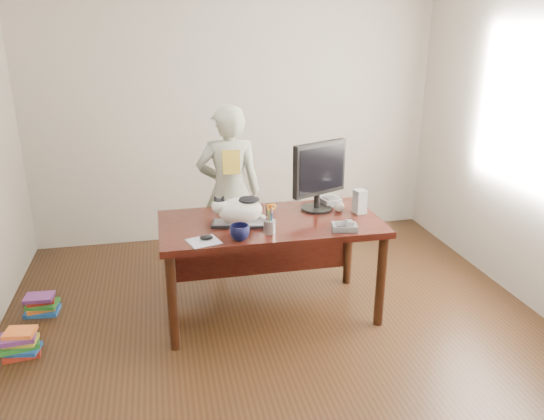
{
  "coord_description": "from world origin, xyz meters",
  "views": [
    {
      "loc": [
        -0.75,
        -2.92,
        2.11
      ],
      "look_at": [
        0.0,
        0.55,
        0.85
      ],
      "focal_mm": 35.0,
      "sensor_mm": 36.0,
      "label": 1
    }
  ],
  "objects_px": {
    "calculator": "(329,200)",
    "person": "(229,192)",
    "desk": "(268,236)",
    "baseball": "(339,207)",
    "book_stack": "(239,205)",
    "book_pile_a": "(21,343)",
    "keyboard": "(241,224)",
    "cat": "(239,209)",
    "phone": "(345,226)",
    "book_pile_b": "(41,305)",
    "speaker": "(360,201)",
    "pen_cup": "(270,225)",
    "mouse": "(206,237)",
    "monitor": "(319,173)",
    "coffee_mug": "(240,232)"
  },
  "relations": [
    {
      "from": "calculator",
      "to": "person",
      "type": "relative_size",
      "value": 0.14
    },
    {
      "from": "desk",
      "to": "baseball",
      "type": "relative_size",
      "value": 20.89
    },
    {
      "from": "book_stack",
      "to": "book_pile_a",
      "type": "bearing_deg",
      "value": 177.83
    },
    {
      "from": "book_stack",
      "to": "book_pile_a",
      "type": "relative_size",
      "value": 0.93
    },
    {
      "from": "keyboard",
      "to": "cat",
      "type": "relative_size",
      "value": 1.07
    },
    {
      "from": "keyboard",
      "to": "phone",
      "type": "bearing_deg",
      "value": -6.61
    },
    {
      "from": "phone",
      "to": "book_pile_b",
      "type": "relative_size",
      "value": 0.74
    },
    {
      "from": "speaker",
      "to": "calculator",
      "type": "distance_m",
      "value": 0.31
    },
    {
      "from": "pen_cup",
      "to": "book_pile_b",
      "type": "xyz_separation_m",
      "value": [
        -1.66,
        0.58,
        -0.74
      ]
    },
    {
      "from": "mouse",
      "to": "calculator",
      "type": "distance_m",
      "value": 1.16
    },
    {
      "from": "baseball",
      "to": "book_pile_b",
      "type": "height_order",
      "value": "baseball"
    },
    {
      "from": "baseball",
      "to": "book_stack",
      "type": "height_order",
      "value": "book_stack"
    },
    {
      "from": "keyboard",
      "to": "mouse",
      "type": "distance_m",
      "value": 0.35
    },
    {
      "from": "book_stack",
      "to": "book_pile_b",
      "type": "xyz_separation_m",
      "value": [
        -1.54,
        0.05,
        -0.71
      ]
    },
    {
      "from": "pen_cup",
      "to": "book_pile_a",
      "type": "distance_m",
      "value": 1.84
    },
    {
      "from": "cat",
      "to": "person",
      "type": "distance_m",
      "value": 0.81
    },
    {
      "from": "mouse",
      "to": "monitor",
      "type": "bearing_deg",
      "value": 7.94
    },
    {
      "from": "keyboard",
      "to": "speaker",
      "type": "relative_size",
      "value": 2.43
    },
    {
      "from": "desk",
      "to": "pen_cup",
      "type": "height_order",
      "value": "pen_cup"
    },
    {
      "from": "monitor",
      "to": "book_stack",
      "type": "relative_size",
      "value": 2.12
    },
    {
      "from": "coffee_mug",
      "to": "person",
      "type": "relative_size",
      "value": 0.09
    },
    {
      "from": "desk",
      "to": "mouse",
      "type": "distance_m",
      "value": 0.62
    },
    {
      "from": "cat",
      "to": "monitor",
      "type": "height_order",
      "value": "monitor"
    },
    {
      "from": "coffee_mug",
      "to": "speaker",
      "type": "xyz_separation_m",
      "value": [
        0.96,
        0.33,
        0.04
      ]
    },
    {
      "from": "monitor",
      "to": "baseball",
      "type": "distance_m",
      "value": 0.31
    },
    {
      "from": "baseball",
      "to": "person",
      "type": "bearing_deg",
      "value": 137.99
    },
    {
      "from": "book_pile_b",
      "to": "book_pile_a",
      "type": "bearing_deg",
      "value": -93.13
    },
    {
      "from": "mouse",
      "to": "book_pile_a",
      "type": "xyz_separation_m",
      "value": [
        -1.26,
        0.07,
        -0.68
      ]
    },
    {
      "from": "book_pile_a",
      "to": "coffee_mug",
      "type": "bearing_deg",
      "value": -4.13
    },
    {
      "from": "cat",
      "to": "phone",
      "type": "bearing_deg",
      "value": -6.35
    },
    {
      "from": "coffee_mug",
      "to": "keyboard",
      "type": "bearing_deg",
      "value": 79.53
    },
    {
      "from": "phone",
      "to": "baseball",
      "type": "xyz_separation_m",
      "value": [
        0.09,
        0.37,
        0.01
      ]
    },
    {
      "from": "keyboard",
      "to": "coffee_mug",
      "type": "distance_m",
      "value": 0.27
    },
    {
      "from": "desk",
      "to": "monitor",
      "type": "height_order",
      "value": "monitor"
    },
    {
      "from": "pen_cup",
      "to": "phone",
      "type": "distance_m",
      "value": 0.53
    },
    {
      "from": "keyboard",
      "to": "speaker",
      "type": "xyz_separation_m",
      "value": [
        0.92,
        0.07,
        0.08
      ]
    },
    {
      "from": "baseball",
      "to": "book_stack",
      "type": "distance_m",
      "value": 0.76
    },
    {
      "from": "book_pile_a",
      "to": "book_pile_b",
      "type": "distance_m",
      "value": 0.55
    },
    {
      "from": "book_stack",
      "to": "calculator",
      "type": "height_order",
      "value": "book_stack"
    },
    {
      "from": "baseball",
      "to": "book_stack",
      "type": "bearing_deg",
      "value": 163.74
    },
    {
      "from": "baseball",
      "to": "book_pile_a",
      "type": "bearing_deg",
      "value": -172.89
    },
    {
      "from": "phone",
      "to": "book_stack",
      "type": "relative_size",
      "value": 0.76
    },
    {
      "from": "keyboard",
      "to": "baseball",
      "type": "xyz_separation_m",
      "value": [
        0.78,
        0.13,
        0.03
      ]
    },
    {
      "from": "pen_cup",
      "to": "coffee_mug",
      "type": "bearing_deg",
      "value": -160.71
    },
    {
      "from": "desk",
      "to": "monitor",
      "type": "relative_size",
      "value": 3.01
    },
    {
      "from": "desk",
      "to": "speaker",
      "type": "xyz_separation_m",
      "value": [
        0.69,
        -0.05,
        0.24
      ]
    },
    {
      "from": "baseball",
      "to": "book_pile_b",
      "type": "relative_size",
      "value": 0.3
    },
    {
      "from": "baseball",
      "to": "person",
      "type": "xyz_separation_m",
      "value": [
        -0.75,
        0.67,
        -0.04
      ]
    },
    {
      "from": "person",
      "to": "book_stack",
      "type": "bearing_deg",
      "value": 96.18
    },
    {
      "from": "speaker",
      "to": "keyboard",
      "type": "bearing_deg",
      "value": 172.65
    }
  ]
}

